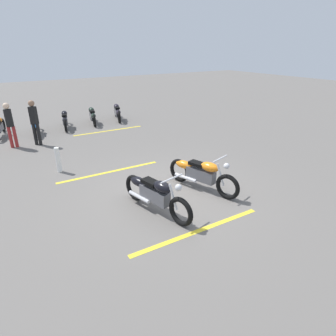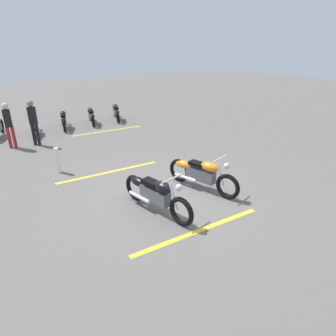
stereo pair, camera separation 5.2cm
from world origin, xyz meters
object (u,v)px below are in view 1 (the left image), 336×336
(bollard_post, at_px, (58,160))
(motorcycle_dark_foreground, at_px, (154,193))
(motorcycle_row_far_left, at_px, (117,112))
(bystander_secondary, at_px, (10,123))
(bystander_near_row, at_px, (34,121))
(motorcycle_row_right, at_px, (35,125))
(motorcycle_row_center, at_px, (65,119))
(motorcycle_bright_foreground, at_px, (200,173))
(motorcycle_row_left, at_px, (92,115))

(bollard_post, bearing_deg, motorcycle_dark_foreground, -158.60)
(motorcycle_row_far_left, distance_m, bystander_secondary, 5.47)
(bystander_near_row, relative_size, bollard_post, 2.21)
(motorcycle_row_right, bearing_deg, motorcycle_row_center, -65.20)
(motorcycle_bright_foreground, distance_m, motorcycle_row_right, 8.46)
(motorcycle_dark_foreground, bearing_deg, motorcycle_row_center, 166.99)
(motorcycle_row_far_left, distance_m, motorcycle_row_left, 1.35)
(motorcycle_bright_foreground, relative_size, bystander_secondary, 1.28)
(motorcycle_dark_foreground, xyz_separation_m, motorcycle_row_center, (8.58, -0.06, -0.04))
(motorcycle_row_left, height_order, bystander_secondary, bystander_secondary)
(motorcycle_bright_foreground, distance_m, bollard_post, 4.36)
(motorcycle_row_far_left, xyz_separation_m, bollard_post, (-5.31, 4.14, -0.04))
(motorcycle_dark_foreground, relative_size, motorcycle_row_right, 1.16)
(bystander_near_row, xyz_separation_m, bollard_post, (-3.15, -0.09, -0.57))
(motorcycle_row_left, xyz_separation_m, bystander_near_row, (-2.08, 2.89, 0.55))
(motorcycle_dark_foreground, relative_size, motorcycle_row_far_left, 1.08)
(motorcycle_bright_foreground, height_order, motorcycle_row_left, motorcycle_bright_foreground)
(motorcycle_row_right, height_order, bystander_near_row, bystander_near_row)
(motorcycle_dark_foreground, distance_m, bystander_secondary, 7.22)
(motorcycle_row_left, relative_size, motorcycle_row_center, 1.00)
(motorcycle_bright_foreground, relative_size, motorcycle_row_far_left, 1.07)
(motorcycle_row_right, height_order, bollard_post, bollard_post)
(motorcycle_row_far_left, height_order, bollard_post, same)
(motorcycle_bright_foreground, xyz_separation_m, motorcycle_row_left, (8.42, 0.18, -0.04))
(motorcycle_row_center, bearing_deg, motorcycle_bright_foreground, -156.03)
(motorcycle_bright_foreground, bearing_deg, bollard_post, -153.77)
(motorcycle_row_far_left, xyz_separation_m, motorcycle_row_left, (-0.08, 1.35, -0.01))
(motorcycle_bright_foreground, height_order, motorcycle_row_far_left, motorcycle_bright_foreground)
(bystander_near_row, bearing_deg, motorcycle_row_center, 0.70)
(motorcycle_dark_foreground, xyz_separation_m, bystander_near_row, (6.66, 1.47, 0.50))
(motorcycle_row_left, relative_size, motorcycle_row_right, 1.06)
(motorcycle_row_right, bearing_deg, motorcycle_row_left, -68.37)
(motorcycle_row_far_left, distance_m, bystander_near_row, 4.79)
(motorcycle_row_right, bearing_deg, motorcycle_bright_foreground, -148.26)
(bystander_near_row, relative_size, bystander_secondary, 1.02)
(motorcycle_bright_foreground, distance_m, motorcycle_row_far_left, 8.58)
(bystander_secondary, bearing_deg, motorcycle_row_left, -52.01)
(motorcycle_row_far_left, height_order, bystander_near_row, bystander_near_row)
(motorcycle_bright_foreground, relative_size, bollard_post, 2.76)
(bollard_post, bearing_deg, bystander_secondary, 15.59)
(motorcycle_row_right, distance_m, bystander_near_row, 1.71)
(motorcycle_dark_foreground, xyz_separation_m, bystander_secondary, (6.82, 2.30, 0.48))
(motorcycle_row_left, bearing_deg, motorcycle_row_far_left, -75.11)
(motorcycle_row_far_left, bearing_deg, motorcycle_dark_foreground, 178.28)
(motorcycle_bright_foreground, relative_size, bystander_near_row, 1.25)
(motorcycle_row_center, distance_m, motorcycle_row_right, 1.39)
(motorcycle_row_left, relative_size, bollard_post, 2.57)
(motorcycle_dark_foreground, distance_m, bystander_near_row, 6.84)
(bystander_near_row, distance_m, bystander_secondary, 0.85)
(motorcycle_dark_foreground, height_order, motorcycle_row_far_left, motorcycle_dark_foreground)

